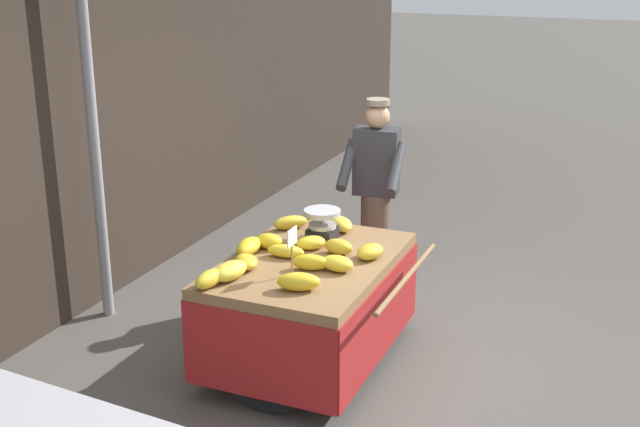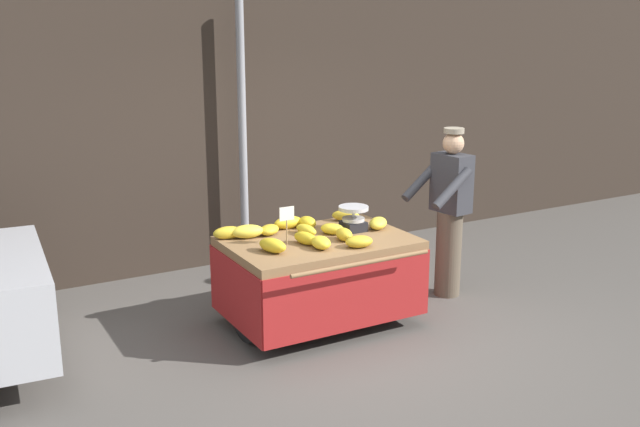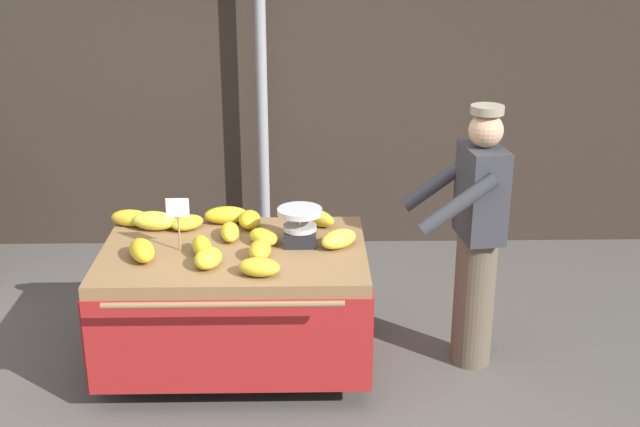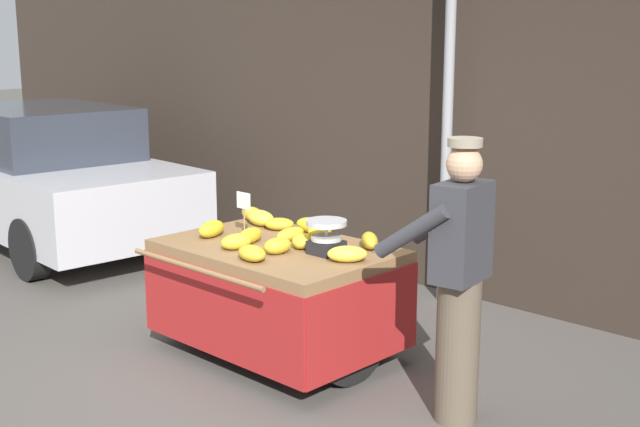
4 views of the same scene
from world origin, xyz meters
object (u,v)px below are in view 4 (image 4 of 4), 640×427
weighing_scale (326,237)px  banana_bunch_5 (290,234)px  banana_bunch_3 (253,214)px  banana_bunch_9 (279,224)px  banana_bunch_13 (370,240)px  banana_bunch_12 (347,254)px  street_pole (447,133)px  banana_bunch_1 (312,225)px  banana_bunch_8 (211,229)px  banana_bunch_0 (252,253)px  price_sign (244,205)px  banana_bunch_6 (261,218)px  banana_bunch_7 (302,241)px  banana_bunch_11 (320,231)px  banana_cart (277,275)px  vendor_person (458,281)px  banana_bunch_4 (278,246)px  banana_bunch_10 (250,236)px  banana_bunch_2 (236,242)px  parked_car (49,176)px

weighing_scale → banana_bunch_5: 0.46m
banana_bunch_3 → banana_bunch_9: (0.38, -0.07, -0.01)m
weighing_scale → banana_bunch_13: (0.11, 0.32, -0.06)m
banana_bunch_12 → banana_bunch_13: (-0.13, 0.37, 0.00)m
street_pole → banana_bunch_13: (0.42, -1.50, -0.59)m
banana_bunch_5 → banana_bunch_1: bearing=99.4°
banana_bunch_8 → banana_bunch_5: bearing=33.2°
banana_bunch_12 → banana_bunch_0: bearing=-138.8°
price_sign → banana_bunch_3: size_ratio=1.26×
banana_bunch_6 → banana_bunch_7: (0.73, -0.27, -0.01)m
banana_bunch_7 → banana_bunch_11: bearing=109.9°
price_sign → banana_bunch_11: (0.41, 0.38, -0.19)m
banana_cart → banana_bunch_13: banana_bunch_13 is taller
weighing_scale → vendor_person: bearing=-2.3°
banana_bunch_0 → banana_bunch_3: size_ratio=0.90×
banana_bunch_1 → banana_bunch_7: bearing=-54.7°
banana_bunch_4 → banana_bunch_13: (0.35, 0.55, -0.00)m
price_sign → banana_bunch_11: price_sign is taller
banana_bunch_10 → banana_bunch_6: bearing=129.9°
weighing_scale → banana_bunch_12: bearing=-12.8°
banana_bunch_6 → banana_bunch_12: (1.20, -0.32, -0.01)m
banana_bunch_11 → vendor_person: 1.47m
banana_bunch_8 → banana_bunch_2: bearing=-15.1°
banana_bunch_12 → banana_bunch_8: bearing=-171.6°
price_sign → banana_bunch_12: (0.98, 0.04, -0.19)m
banana_bunch_9 → banana_bunch_13: (0.86, 0.06, 0.01)m
banana_cart → banana_bunch_13: size_ratio=5.99×
banana_bunch_5 → banana_bunch_12: banana_bunch_12 is taller
banana_bunch_3 → banana_bunch_7: bearing=-20.6°
banana_cart → banana_bunch_11: size_ratio=7.97×
banana_bunch_4 → banana_bunch_11: bearing=100.2°
street_pole → banana_bunch_0: bearing=-88.1°
street_pole → banana_bunch_4: street_pole is taller
banana_bunch_8 → parked_car: parked_car is taller
banana_bunch_5 → banana_bunch_12: size_ratio=1.04×
banana_bunch_2 → banana_bunch_7: banana_bunch_2 is taller
banana_bunch_5 → parked_car: 4.25m
banana_bunch_13 → street_pole: bearing=105.8°
banana_cart → banana_bunch_8: 0.62m
banana_bunch_9 → parked_car: (-3.93, 0.23, -0.12)m
banana_bunch_7 → vendor_person: (1.33, -0.04, -0.00)m
banana_bunch_7 → banana_bunch_5: bearing=155.4°
banana_bunch_11 → banana_cart: bearing=-102.5°
banana_bunch_9 → banana_bunch_0: bearing=-55.2°
banana_bunch_4 → banana_bunch_8: bearing=-179.9°
banana_bunch_2 → price_sign: bearing=129.0°
banana_bunch_12 → banana_bunch_13: 0.40m
price_sign → banana_bunch_10: price_sign is taller
banana_bunch_2 → banana_cart: bearing=64.6°
street_pole → parked_car: street_pole is taller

